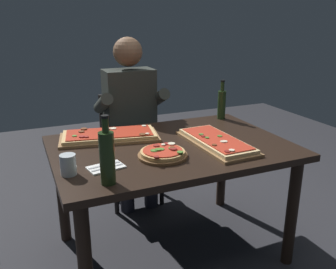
{
  "coord_description": "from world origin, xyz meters",
  "views": [
    {
      "loc": [
        -0.82,
        -1.86,
        1.48
      ],
      "look_at": [
        0.0,
        0.05,
        0.79
      ],
      "focal_mm": 38.54,
      "sensor_mm": 36.0,
      "label": 1
    }
  ],
  "objects_px": {
    "wine_bottle_dark": "(107,156)",
    "tumbler_near_camera": "(68,166)",
    "oil_bottle_amber": "(222,103)",
    "pizza_rectangular_left": "(216,141)",
    "dining_table": "(171,159)",
    "seated_diner": "(132,115)",
    "pizza_round_far": "(163,153)",
    "diner_chair": "(128,141)",
    "pizza_rectangular_front": "(109,136)"
  },
  "relations": [
    {
      "from": "pizza_rectangular_left",
      "to": "pizza_round_far",
      "type": "xyz_separation_m",
      "value": [
        -0.37,
        -0.06,
        0.0
      ]
    },
    {
      "from": "dining_table",
      "to": "diner_chair",
      "type": "xyz_separation_m",
      "value": [
        -0.01,
        0.86,
        -0.16
      ]
    },
    {
      "from": "pizza_rectangular_left",
      "to": "oil_bottle_amber",
      "type": "height_order",
      "value": "oil_bottle_amber"
    },
    {
      "from": "seated_diner",
      "to": "diner_chair",
      "type": "bearing_deg",
      "value": 90.0
    },
    {
      "from": "oil_bottle_amber",
      "to": "tumbler_near_camera",
      "type": "distance_m",
      "value": 1.34
    },
    {
      "from": "dining_table",
      "to": "wine_bottle_dark",
      "type": "relative_size",
      "value": 4.29
    },
    {
      "from": "dining_table",
      "to": "seated_diner",
      "type": "xyz_separation_m",
      "value": [
        -0.01,
        0.74,
        0.1
      ]
    },
    {
      "from": "oil_bottle_amber",
      "to": "diner_chair",
      "type": "bearing_deg",
      "value": 141.4
    },
    {
      "from": "pizza_round_far",
      "to": "dining_table",
      "type": "bearing_deg",
      "value": 52.64
    },
    {
      "from": "wine_bottle_dark",
      "to": "oil_bottle_amber",
      "type": "relative_size",
      "value": 1.12
    },
    {
      "from": "pizza_round_far",
      "to": "oil_bottle_amber",
      "type": "relative_size",
      "value": 0.94
    },
    {
      "from": "wine_bottle_dark",
      "to": "diner_chair",
      "type": "height_order",
      "value": "wine_bottle_dark"
    },
    {
      "from": "diner_chair",
      "to": "seated_diner",
      "type": "relative_size",
      "value": 0.65
    },
    {
      "from": "pizza_rectangular_front",
      "to": "tumbler_near_camera",
      "type": "bearing_deg",
      "value": -125.25
    },
    {
      "from": "pizza_round_far",
      "to": "oil_bottle_amber",
      "type": "height_order",
      "value": "oil_bottle_amber"
    },
    {
      "from": "pizza_rectangular_front",
      "to": "seated_diner",
      "type": "bearing_deg",
      "value": 57.9
    },
    {
      "from": "tumbler_near_camera",
      "to": "seated_diner",
      "type": "relative_size",
      "value": 0.08
    },
    {
      "from": "tumbler_near_camera",
      "to": "dining_table",
      "type": "bearing_deg",
      "value": 16.94
    },
    {
      "from": "dining_table",
      "to": "seated_diner",
      "type": "height_order",
      "value": "seated_diner"
    },
    {
      "from": "oil_bottle_amber",
      "to": "pizza_rectangular_left",
      "type": "bearing_deg",
      "value": -124.08
    },
    {
      "from": "pizza_round_far",
      "to": "diner_chair",
      "type": "distance_m",
      "value": 1.06
    },
    {
      "from": "pizza_rectangular_front",
      "to": "seated_diner",
      "type": "relative_size",
      "value": 0.49
    },
    {
      "from": "pizza_rectangular_front",
      "to": "diner_chair",
      "type": "relative_size",
      "value": 0.75
    },
    {
      "from": "diner_chair",
      "to": "seated_diner",
      "type": "distance_m",
      "value": 0.28
    },
    {
      "from": "dining_table",
      "to": "diner_chair",
      "type": "relative_size",
      "value": 1.61
    },
    {
      "from": "dining_table",
      "to": "oil_bottle_amber",
      "type": "distance_m",
      "value": 0.73
    },
    {
      "from": "pizza_rectangular_left",
      "to": "pizza_rectangular_front",
      "type": "bearing_deg",
      "value": 147.13
    },
    {
      "from": "dining_table",
      "to": "wine_bottle_dark",
      "type": "xyz_separation_m",
      "value": [
        -0.48,
        -0.36,
        0.23
      ]
    },
    {
      "from": "pizza_rectangular_left",
      "to": "seated_diner",
      "type": "relative_size",
      "value": 0.44
    },
    {
      "from": "pizza_rectangular_left",
      "to": "pizza_round_far",
      "type": "distance_m",
      "value": 0.38
    },
    {
      "from": "diner_chair",
      "to": "dining_table",
      "type": "bearing_deg",
      "value": -89.13
    },
    {
      "from": "pizza_rectangular_left",
      "to": "seated_diner",
      "type": "distance_m",
      "value": 0.88
    },
    {
      "from": "dining_table",
      "to": "pizza_rectangular_front",
      "type": "bearing_deg",
      "value": 140.24
    },
    {
      "from": "pizza_rectangular_front",
      "to": "pizza_round_far",
      "type": "distance_m",
      "value": 0.46
    },
    {
      "from": "oil_bottle_amber",
      "to": "tumbler_near_camera",
      "type": "xyz_separation_m",
      "value": [
        -1.21,
        -0.58,
        -0.07
      ]
    },
    {
      "from": "pizza_rectangular_front",
      "to": "pizza_round_far",
      "type": "height_order",
      "value": "same"
    },
    {
      "from": "seated_diner",
      "to": "oil_bottle_amber",
      "type": "bearing_deg",
      "value": -30.76
    },
    {
      "from": "pizza_rectangular_front",
      "to": "pizza_rectangular_left",
      "type": "relative_size",
      "value": 1.11
    },
    {
      "from": "pizza_rectangular_left",
      "to": "wine_bottle_dark",
      "type": "height_order",
      "value": "wine_bottle_dark"
    },
    {
      "from": "pizza_round_far",
      "to": "wine_bottle_dark",
      "type": "xyz_separation_m",
      "value": [
        -0.36,
        -0.2,
        0.11
      ]
    },
    {
      "from": "seated_diner",
      "to": "tumbler_near_camera",
      "type": "bearing_deg",
      "value": -123.66
    },
    {
      "from": "pizza_rectangular_front",
      "to": "oil_bottle_amber",
      "type": "height_order",
      "value": "oil_bottle_amber"
    },
    {
      "from": "pizza_round_far",
      "to": "tumbler_near_camera",
      "type": "relative_size",
      "value": 2.66
    },
    {
      "from": "pizza_rectangular_left",
      "to": "seated_diner",
      "type": "height_order",
      "value": "seated_diner"
    },
    {
      "from": "diner_chair",
      "to": "oil_bottle_amber",
      "type": "bearing_deg",
      "value": -38.6
    },
    {
      "from": "pizza_rectangular_left",
      "to": "tumbler_near_camera",
      "type": "distance_m",
      "value": 0.88
    },
    {
      "from": "wine_bottle_dark",
      "to": "tumbler_near_camera",
      "type": "relative_size",
      "value": 3.16
    },
    {
      "from": "diner_chair",
      "to": "wine_bottle_dark",
      "type": "bearing_deg",
      "value": -110.88
    },
    {
      "from": "wine_bottle_dark",
      "to": "tumbler_near_camera",
      "type": "xyz_separation_m",
      "value": [
        -0.15,
        0.17,
        -0.09
      ]
    },
    {
      "from": "oil_bottle_amber",
      "to": "pizza_rectangular_front",
      "type": "bearing_deg",
      "value": -172.07
    }
  ]
}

